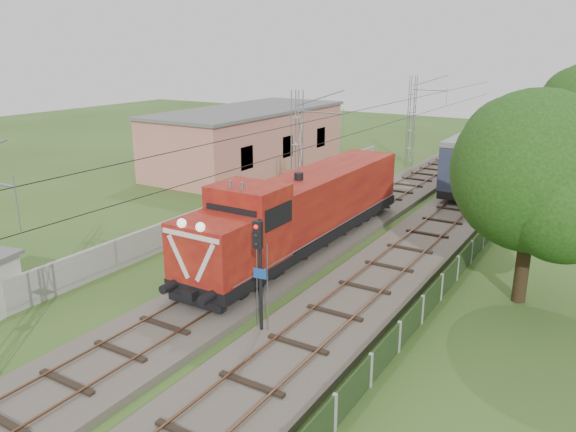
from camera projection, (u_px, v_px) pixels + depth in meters
The scene contains 11 objects.
ground at pixel (213, 305), 23.54m from camera, with size 140.00×140.00×0.00m, color #334E1D.
track_main at pixel (297, 251), 29.20m from camera, with size 4.20×70.00×0.45m.
track_side at pixel (461, 207), 37.31m from camera, with size 4.20×80.00×0.45m.
catenary at pixel (298, 157), 33.63m from camera, with size 3.31×70.00×8.00m.
boundary_wall at pixel (250, 202), 36.37m from camera, with size 0.25×40.00×1.50m, color #9E9E99.
station_building at pixel (250, 138), 49.86m from camera, with size 8.40×20.40×5.22m.
fence at pixel (422, 310), 21.82m from camera, with size 0.12×32.00×1.20m.
locomotive at pixel (303, 209), 29.07m from camera, with size 3.13×17.86×4.54m.
coach_rake at pixel (546, 115), 66.04m from camera, with size 3.28×73.23×3.80m.
signal_post at pixel (259, 258), 20.04m from camera, with size 0.51×0.40×4.62m.
tree_a at pixel (537, 173), 22.30m from camera, with size 6.89×6.57×8.94m.
Camera 1 is at (13.90, -16.63, 10.42)m, focal length 35.00 mm.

